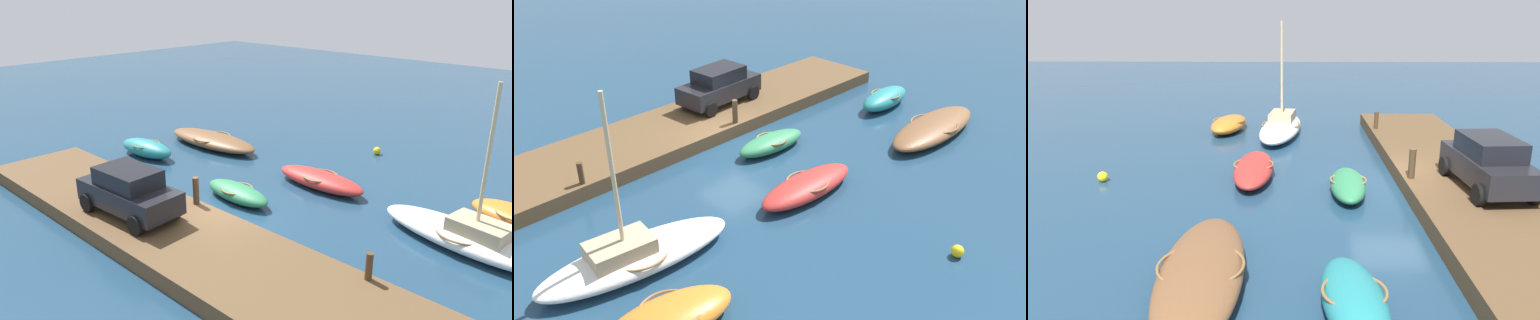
% 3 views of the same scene
% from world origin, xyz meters
% --- Properties ---
extents(ground_plane, '(84.00, 84.00, 0.00)m').
position_xyz_m(ground_plane, '(0.00, 0.00, 0.00)').
color(ground_plane, navy).
extents(dock_platform, '(19.77, 3.90, 0.57)m').
position_xyz_m(dock_platform, '(0.00, -2.19, 0.28)').
color(dock_platform, brown).
rests_on(dock_platform, ground_plane).
extents(rowboat_teal, '(3.38, 1.52, 0.82)m').
position_xyz_m(rowboat_teal, '(-7.64, 2.27, 0.42)').
color(rowboat_teal, teal).
rests_on(rowboat_teal, ground_plane).
extents(motorboat_brown, '(5.79, 2.08, 0.68)m').
position_xyz_m(motorboat_brown, '(-6.45, 5.52, 0.35)').
color(motorboat_brown, brown).
rests_on(motorboat_brown, ground_plane).
extents(sailboat_white, '(6.03, 2.60, 5.42)m').
position_xyz_m(sailboat_white, '(7.33, 3.99, 0.44)').
color(sailboat_white, white).
rests_on(sailboat_white, ground_plane).
extents(dinghy_green, '(3.24, 1.35, 0.65)m').
position_xyz_m(dinghy_green, '(-0.63, 1.60, 0.33)').
color(dinghy_green, '#2D7A4C').
rests_on(dinghy_green, ground_plane).
extents(rowboat_red, '(4.19, 1.52, 0.69)m').
position_xyz_m(rowboat_red, '(0.95, 4.88, 0.35)').
color(rowboat_red, '#B72D28').
rests_on(rowboat_red, ground_plane).
extents(mooring_post_west, '(0.23, 0.23, 1.01)m').
position_xyz_m(mooring_post_west, '(-0.61, -0.49, 1.07)').
color(mooring_post_west, '#47331E').
rests_on(mooring_post_west, dock_platform).
extents(mooring_post_mid_west, '(0.20, 0.20, 0.79)m').
position_xyz_m(mooring_post_mid_west, '(6.45, -0.49, 0.96)').
color(mooring_post_mid_west, '#47331E').
rests_on(mooring_post_mid_west, dock_platform).
extents(parked_car, '(3.92, 2.05, 1.67)m').
position_xyz_m(parked_car, '(-1.58, -2.58, 1.42)').
color(parked_car, black).
rests_on(parked_car, dock_platform).
extents(marker_buoy, '(0.37, 0.37, 0.37)m').
position_xyz_m(marker_buoy, '(0.49, 10.29, 0.19)').
color(marker_buoy, yellow).
rests_on(marker_buoy, ground_plane).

